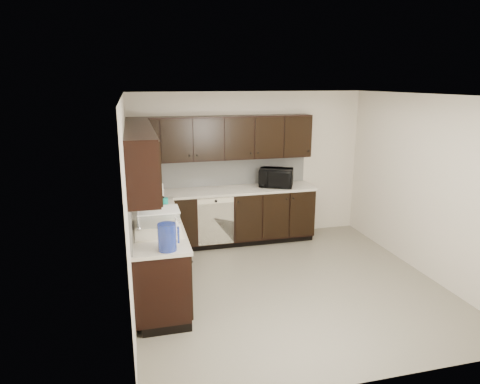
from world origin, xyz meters
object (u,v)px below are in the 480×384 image
object	(u,v)px
blue_pitcher	(167,237)
toaster_oven	(146,187)
sink	(158,234)
microwave	(276,178)
storage_bin	(158,218)

from	to	relation	value
blue_pitcher	toaster_oven	bearing A→B (deg)	116.95
sink	blue_pitcher	bearing A→B (deg)	-85.10
toaster_oven	microwave	bearing A→B (deg)	8.54
microwave	sink	bearing A→B (deg)	-115.95
sink	storage_bin	xyz separation A→B (m)	(0.02, 0.16, 0.15)
storage_bin	blue_pitcher	xyz separation A→B (m)	(0.04, -0.85, 0.05)
toaster_oven	storage_bin	size ratio (longest dim) A/B	0.64
storage_bin	blue_pitcher	bearing A→B (deg)	-87.48
sink	microwave	world-z (taller)	microwave
toaster_oven	storage_bin	distance (m)	1.63
microwave	toaster_oven	distance (m)	2.14
toaster_oven	storage_bin	bearing A→B (deg)	-75.58
toaster_oven	blue_pitcher	bearing A→B (deg)	-75.80
toaster_oven	blue_pitcher	xyz separation A→B (m)	(0.13, -2.48, 0.05)
toaster_oven	blue_pitcher	size ratio (longest dim) A/B	1.07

